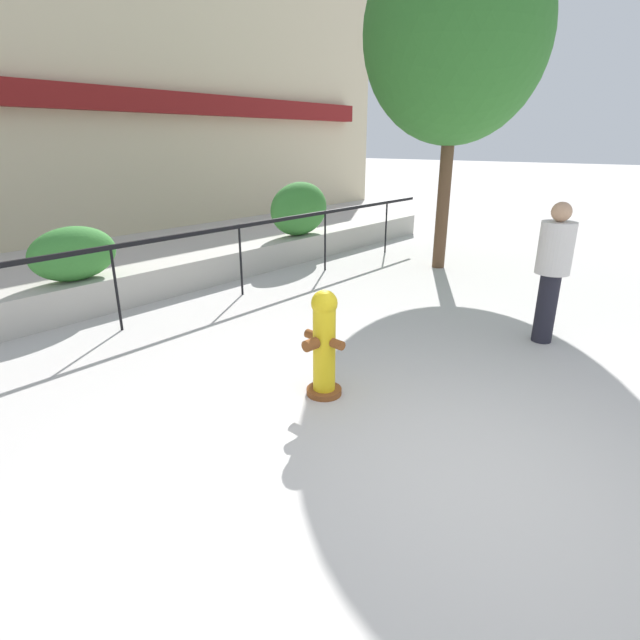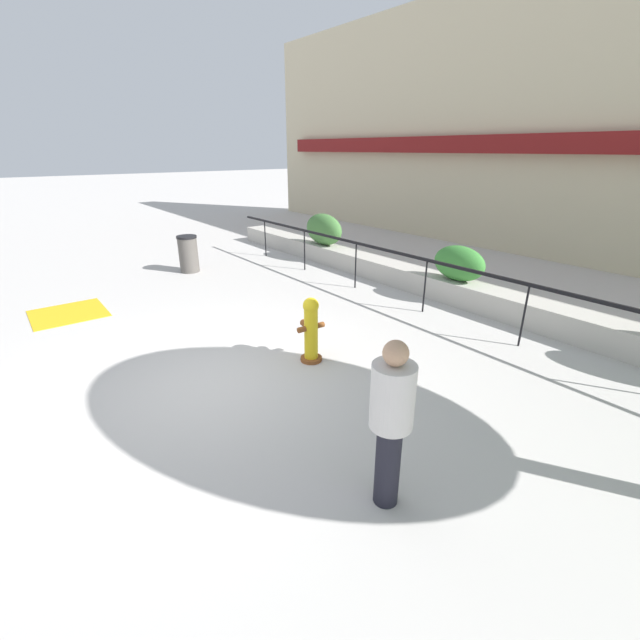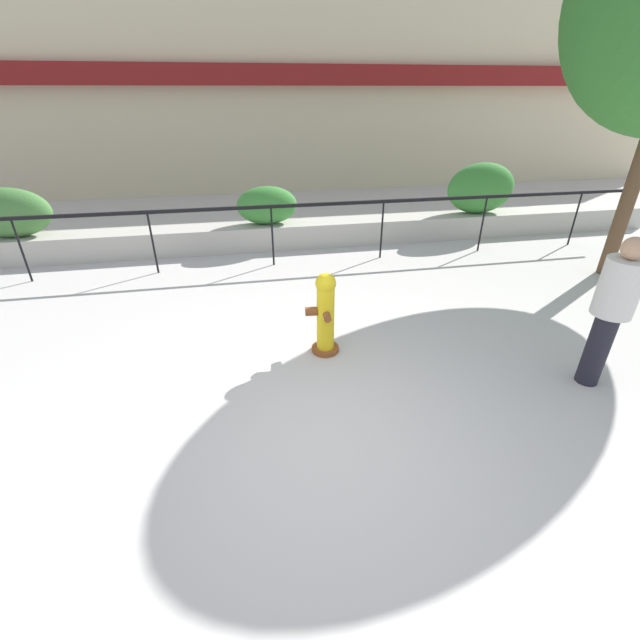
{
  "view_description": "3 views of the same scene",
  "coord_description": "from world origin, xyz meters",
  "px_view_note": "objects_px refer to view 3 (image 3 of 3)",
  "views": [
    {
      "loc": [
        -3.08,
        -1.15,
        2.39
      ],
      "look_at": [
        0.47,
        1.83,
        0.72
      ],
      "focal_mm": 28.0,
      "sensor_mm": 36.0,
      "label": 1
    },
    {
      "loc": [
        5.4,
        -2.03,
        3.22
      ],
      "look_at": [
        0.07,
        2.09,
        0.52
      ],
      "focal_mm": 24.0,
      "sensor_mm": 36.0,
      "label": 2
    },
    {
      "loc": [
        -0.59,
        -2.92,
        3.0
      ],
      "look_at": [
        0.31,
        1.79,
        0.4
      ],
      "focal_mm": 24.0,
      "sensor_mm": 36.0,
      "label": 3
    }
  ],
  "objects_px": {
    "hedge_bush_2": "(481,188)",
    "pedestrian": "(613,305)",
    "hedge_bush_0": "(8,213)",
    "fire_hydrant": "(325,313)",
    "hedge_bush_1": "(267,205)"
  },
  "relations": [
    {
      "from": "hedge_bush_0",
      "to": "pedestrian",
      "type": "height_order",
      "value": "pedestrian"
    },
    {
      "from": "hedge_bush_0",
      "to": "fire_hydrant",
      "type": "relative_size",
      "value": 1.4
    },
    {
      "from": "hedge_bush_1",
      "to": "hedge_bush_2",
      "type": "xyz_separation_m",
      "value": [
        4.77,
        0.0,
        0.16
      ]
    },
    {
      "from": "hedge_bush_0",
      "to": "hedge_bush_1",
      "type": "xyz_separation_m",
      "value": [
        4.82,
        0.0,
        -0.08
      ]
    },
    {
      "from": "hedge_bush_0",
      "to": "fire_hydrant",
      "type": "height_order",
      "value": "hedge_bush_0"
    },
    {
      "from": "hedge_bush_2",
      "to": "fire_hydrant",
      "type": "height_order",
      "value": "hedge_bush_2"
    },
    {
      "from": "hedge_bush_0",
      "to": "pedestrian",
      "type": "distance_m",
      "value": 9.75
    },
    {
      "from": "hedge_bush_1",
      "to": "fire_hydrant",
      "type": "distance_m",
      "value": 4.34
    },
    {
      "from": "hedge_bush_1",
      "to": "pedestrian",
      "type": "distance_m",
      "value": 6.4
    },
    {
      "from": "fire_hydrant",
      "to": "hedge_bush_0",
      "type": "bearing_deg",
      "value": 140.11
    },
    {
      "from": "hedge_bush_2",
      "to": "fire_hydrant",
      "type": "relative_size",
      "value": 1.45
    },
    {
      "from": "hedge_bush_2",
      "to": "pedestrian",
      "type": "xyz_separation_m",
      "value": [
        -1.56,
        -5.53,
        -0.06
      ]
    },
    {
      "from": "hedge_bush_0",
      "to": "pedestrian",
      "type": "bearing_deg",
      "value": -34.57
    },
    {
      "from": "hedge_bush_2",
      "to": "pedestrian",
      "type": "relative_size",
      "value": 0.9
    },
    {
      "from": "hedge_bush_1",
      "to": "hedge_bush_2",
      "type": "bearing_deg",
      "value": 0.0
    }
  ]
}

